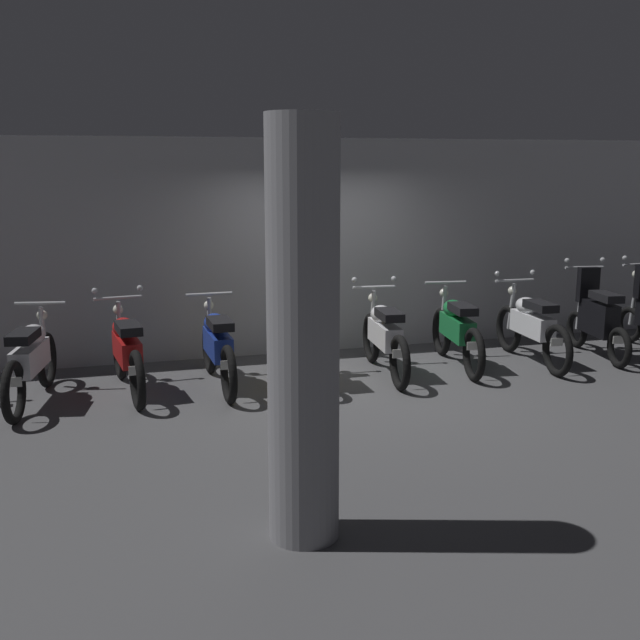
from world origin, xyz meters
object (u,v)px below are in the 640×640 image
(motorbike_slot_3, at_px, (218,346))
(motorbike_slot_4, at_px, (305,339))
(motorbike_slot_8, at_px, (597,318))
(motorbike_slot_2, at_px, (127,351))
(motorbike_slot_5, at_px, (384,336))
(motorbike_slot_1, at_px, (31,360))
(support_pillar, at_px, (303,335))
(motorbike_slot_7, at_px, (531,326))
(motorbike_slot_6, at_px, (457,329))

(motorbike_slot_3, bearing_deg, motorbike_slot_4, -6.61)
(motorbike_slot_4, bearing_deg, motorbike_slot_8, 1.94)
(motorbike_slot_2, bearing_deg, motorbike_slot_4, -4.39)
(motorbike_slot_4, distance_m, motorbike_slot_5, 1.03)
(motorbike_slot_1, xyz_separation_m, support_pillar, (2.06, -3.76, 0.96))
(motorbike_slot_3, distance_m, motorbike_slot_8, 5.12)
(motorbike_slot_1, height_order, motorbike_slot_5, motorbike_slot_5)
(motorbike_slot_4, relative_size, support_pillar, 0.58)
(motorbike_slot_1, distance_m, motorbike_slot_5, 4.09)
(motorbike_slot_3, height_order, motorbike_slot_4, motorbike_slot_4)
(motorbike_slot_3, xyz_separation_m, motorbike_slot_8, (5.12, 0.02, 0.04))
(motorbike_slot_1, height_order, motorbike_slot_3, same)
(motorbike_slot_7, bearing_deg, motorbike_slot_8, 3.14)
(motorbike_slot_4, xyz_separation_m, motorbike_slot_5, (1.02, 0.07, -0.04))
(motorbike_slot_7, distance_m, motorbike_slot_8, 1.03)
(motorbike_slot_8, relative_size, support_pillar, 0.58)
(motorbike_slot_2, height_order, support_pillar, support_pillar)
(motorbike_slot_3, distance_m, motorbike_slot_6, 3.07)
(motorbike_slot_4, bearing_deg, motorbike_slot_6, 4.87)
(motorbike_slot_3, height_order, motorbike_slot_8, motorbike_slot_8)
(motorbike_slot_1, bearing_deg, motorbike_slot_6, 1.49)
(motorbike_slot_4, xyz_separation_m, motorbike_slot_8, (4.09, 0.14, 0.00))
(motorbike_slot_1, xyz_separation_m, motorbike_slot_3, (2.04, 0.08, 0.00))
(motorbike_slot_2, relative_size, motorbike_slot_5, 1.00)
(motorbike_slot_1, distance_m, motorbike_slot_3, 2.04)
(motorbike_slot_8, bearing_deg, motorbike_slot_6, 178.99)
(motorbike_slot_2, relative_size, motorbike_slot_3, 1.00)
(motorbike_slot_2, height_order, motorbike_slot_7, same)
(motorbike_slot_1, bearing_deg, support_pillar, -61.25)
(motorbike_slot_3, bearing_deg, motorbike_slot_8, 0.22)
(motorbike_slot_2, bearing_deg, motorbike_slot_5, -1.60)
(motorbike_slot_5, relative_size, support_pillar, 0.67)
(motorbike_slot_6, bearing_deg, motorbike_slot_7, -5.17)
(motorbike_slot_8, bearing_deg, motorbike_slot_5, -178.75)
(motorbike_slot_8, bearing_deg, motorbike_slot_3, -179.78)
(motorbike_slot_4, relative_size, motorbike_slot_6, 0.86)
(motorbike_slot_3, bearing_deg, motorbike_slot_5, -1.31)
(motorbike_slot_5, distance_m, support_pillar, 4.40)
(motorbike_slot_4, relative_size, motorbike_slot_8, 1.00)
(motorbike_slot_1, distance_m, motorbike_slot_4, 3.06)
(motorbike_slot_3, relative_size, motorbike_slot_5, 1.00)
(motorbike_slot_5, bearing_deg, motorbike_slot_2, 178.40)
(motorbike_slot_2, height_order, motorbike_slot_3, motorbike_slot_2)
(motorbike_slot_7, bearing_deg, motorbike_slot_1, -179.62)
(motorbike_slot_4, height_order, motorbike_slot_7, motorbike_slot_4)
(motorbike_slot_6, xyz_separation_m, motorbike_slot_7, (1.02, -0.09, 0.00))
(motorbike_slot_2, distance_m, motorbike_slot_7, 5.12)
(motorbike_slot_5, bearing_deg, motorbike_slot_3, 178.69)
(motorbike_slot_5, bearing_deg, support_pillar, -118.14)
(motorbike_slot_7, distance_m, support_pillar, 5.65)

